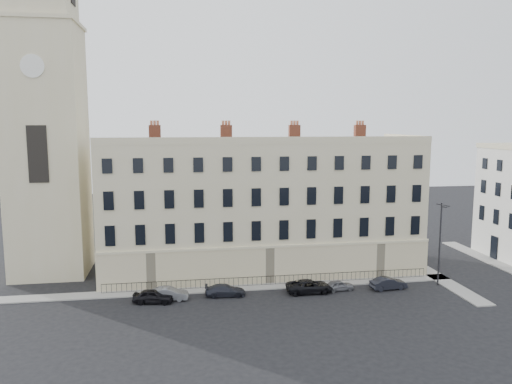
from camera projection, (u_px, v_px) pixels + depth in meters
The scene contains 14 objects.
ground at pixel (341, 300), 48.99m from camera, with size 160.00×160.00×0.00m, color black.
terrace at pixel (261, 206), 58.71m from camera, with size 36.22×12.22×17.00m.
church_tower at pixel (45, 110), 55.36m from camera, with size 8.00×8.13×44.00m.
pavement_terrace at pixel (234, 288), 52.29m from camera, with size 48.00×2.00×0.12m, color gray.
pavement_east_return at pixel (425, 270), 58.85m from camera, with size 2.00×24.00×0.12m, color gray.
pavement_adjacent at pixel (491, 261), 62.38m from camera, with size 2.00×20.00×0.12m, color gray.
railings at pixel (271, 280), 53.25m from camera, with size 35.00×0.04×0.96m.
car_a at pixel (153, 296), 48.08m from camera, with size 1.57×3.89×1.33m, color black.
car_b at pixel (169, 294), 48.86m from camera, with size 1.34×3.85×1.27m, color slate.
car_c at pixel (225, 290), 49.98m from camera, with size 1.65×4.07×1.18m, color #23252E.
car_d at pixel (309, 286), 50.97m from camera, with size 2.21×4.79×1.33m, color black.
car_e at pixel (339, 285), 51.65m from camera, with size 1.27×3.17×1.08m, color slate.
car_f at pixel (388, 283), 52.01m from camera, with size 1.34×3.84×1.27m, color black.
streetlamp at pixel (440, 240), 52.68m from camera, with size 0.82×1.85×8.93m.
Camera 1 is at (-15.75, -45.11, 17.30)m, focal length 35.00 mm.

